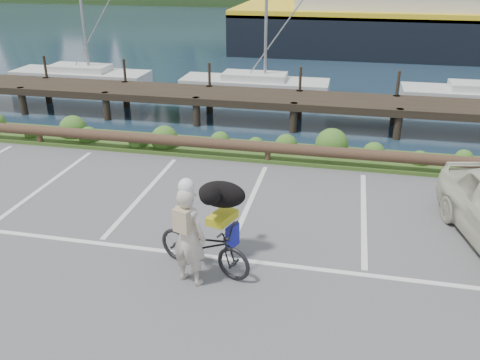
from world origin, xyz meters
name	(u,v)px	position (x,y,z in m)	size (l,w,h in m)	color
ground	(230,248)	(0.00, 0.00, 0.00)	(72.00, 72.00, 0.00)	#504F52
vegetation_strip	(271,152)	(0.00, 5.30, 0.05)	(34.00, 1.60, 0.10)	#3D5B21
log_rail	(268,163)	(0.00, 4.60, 0.00)	(32.00, 0.30, 0.60)	#443021
bicycle	(204,245)	(-0.28, -0.81, 0.50)	(0.67, 1.92, 1.01)	black
cyclist	(189,236)	(-0.42, -1.23, 0.92)	(0.67, 0.44, 1.83)	#C1B3A3
dog	(222,194)	(-0.08, -0.23, 1.26)	(0.89, 0.43, 0.51)	black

